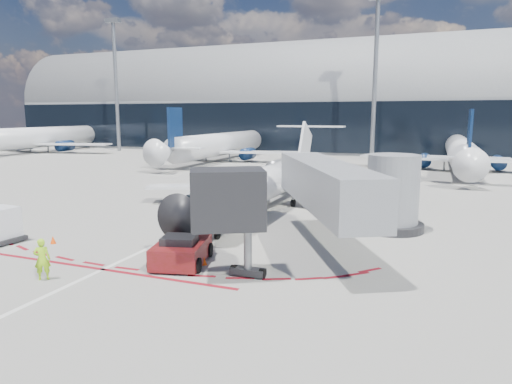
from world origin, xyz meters
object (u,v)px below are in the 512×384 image
at_px(pushback_tug, 182,251).
at_px(regional_jet, 272,180).
at_px(ramp_worker, 42,259).
at_px(uld_container, 0,225).

bearing_deg(pushback_tug, regional_jet, 77.16).
bearing_deg(ramp_worker, pushback_tug, -175.88).
bearing_deg(uld_container, ramp_worker, -22.61).
bearing_deg(ramp_worker, regional_jet, -140.90).
distance_m(regional_jet, uld_container, 18.57).
xyz_separation_m(pushback_tug, uld_container, (-11.68, -0.36, 0.34)).
xyz_separation_m(regional_jet, uld_container, (-11.35, -14.64, -1.22)).
relative_size(regional_jet, uld_container, 11.44).
distance_m(regional_jet, ramp_worker, 18.97).
distance_m(pushback_tug, ramp_worker, 6.21).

